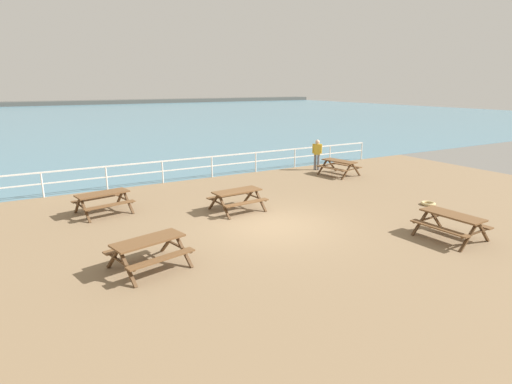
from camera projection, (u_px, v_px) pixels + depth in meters
The scene contains 11 objects.
ground_plane at pixel (272, 228), 13.75m from camera, with size 30.00×24.00×0.20m, color #846B4C.
sea_band at pixel (73, 118), 57.88m from camera, with size 142.00×90.00×0.01m, color teal.
distant_shoreline at pixel (49, 105), 93.86m from camera, with size 142.00×6.00×1.80m, color #4C4C47.
seaward_railing at pixel (188, 165), 20.02m from camera, with size 23.07×0.07×1.08m.
picnic_table_near_left at pixel (149, 246), 10.39m from camera, with size 2.09×1.87×0.80m.
picnic_table_near_right at pixel (452, 220), 12.40m from camera, with size 1.64×1.89×0.80m.
picnic_table_mid_centre at pixel (237, 195), 15.17m from camera, with size 1.91×1.67×0.80m.
picnic_table_far_left at pixel (339, 164), 21.13m from camera, with size 1.81×2.04×0.80m.
picnic_table_far_right at pixel (103, 198), 14.84m from camera, with size 2.05×1.83×0.80m.
visitor at pixel (317, 153), 22.40m from camera, with size 0.40×0.40×1.66m.
rope_coil at pixel (428, 203), 16.02m from camera, with size 0.55×0.55×0.11m, color tan.
Camera 1 is at (-7.00, -10.97, 4.55)m, focal length 28.80 mm.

